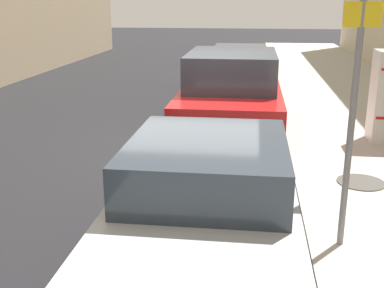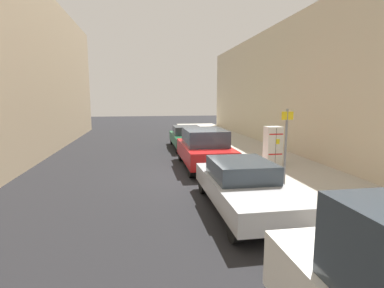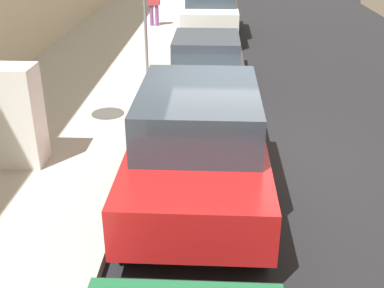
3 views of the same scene
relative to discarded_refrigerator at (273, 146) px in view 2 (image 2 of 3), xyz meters
The scene contains 9 objects.
ground_plane 3.85m from the discarded_refrigerator, ahead, with size 80.00×80.00×0.00m, color black.
sidewalk_slab 1.03m from the discarded_refrigerator, 114.56° to the left, with size 4.15×44.00×0.17m, color #B2ADA0.
building_facade_near 4.18m from the discarded_refrigerator, behind, with size 1.80×39.60×7.50m, color beige.
discarded_refrigerator is the anchor object (origin of this frame).
manhole_cover 2.66m from the discarded_refrigerator, 68.08° to the left, with size 0.70×0.70×0.02m, color #47443F.
street_sign_post 4.60m from the discarded_refrigerator, 69.98° to the left, with size 0.36×0.07×2.67m.
parked_sedan_green 6.70m from the discarded_refrigerator, 63.18° to the right, with size 1.84×4.44×1.37m.
parked_suv_red 3.08m from the discarded_refrigerator, 11.03° to the right, with size 1.99×4.50×1.76m.
parked_sedan_silver 5.62m from the discarded_refrigerator, 57.44° to the left, with size 1.83×4.67×1.39m.
Camera 2 is at (2.05, 12.12, 3.16)m, focal length 28.00 mm.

